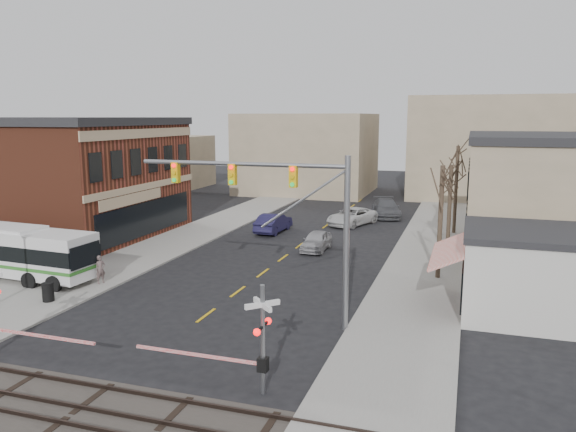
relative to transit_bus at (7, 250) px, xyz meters
The scene contains 19 objects.
ground 14.99m from the transit_bus, 16.39° to the right, with size 160.00×160.00×0.00m, color black.
sidewalk_west 16.59m from the transit_bus, 73.15° to the left, with size 5.00×60.00×0.12m, color gray.
sidewalk_east 28.60m from the transit_bus, 33.59° to the left, with size 5.00×60.00×0.12m, color gray.
ballast_strip 18.86m from the transit_bus, 40.50° to the right, with size 160.00×5.00×0.06m, color #332D28.
rail_tracks 18.86m from the transit_bus, 40.50° to the right, with size 160.00×3.91×0.14m.
awning_shop 30.39m from the transit_bus, ahead, with size 9.74×6.20×4.30m.
tree_east_a 26.04m from the transit_bus, 17.47° to the left, with size 0.28×0.28×6.75m.
tree_east_b 28.67m from the transit_bus, 28.81° to the left, with size 0.28×0.28×6.30m.
tree_east_c 33.44m from the transit_bus, 40.76° to the left, with size 0.28×0.28×7.20m.
transit_bus is the anchor object (origin of this frame).
traffic_signal_mast 18.89m from the transit_bus, ahead, with size 10.34×0.30×8.00m.
rr_crossing_east 21.20m from the transit_bus, 24.32° to the right, with size 5.60×1.36×4.00m.
trash_bin 6.48m from the transit_bus, 28.85° to the right, with size 0.60×0.60×0.99m, color black.
car_a 20.37m from the transit_bus, 38.71° to the left, with size 1.67×4.14×1.41m, color #9B9A9F.
car_b 20.89m from the transit_bus, 59.16° to the left, with size 1.70×4.87×1.61m, color #1A1739.
car_c 28.35m from the transit_bus, 54.69° to the left, with size 2.55×5.53×1.54m, color silver.
car_d 33.96m from the transit_bus, 56.53° to the left, with size 2.38×5.87×1.70m, color #484A4E.
pedestrian_near 6.31m from the transit_bus, ahead, with size 0.60×0.40×1.66m, color #5F4D4C.
pedestrian_far 3.97m from the transit_bus, 42.87° to the left, with size 0.81×0.63×1.66m, color #384462.
Camera 1 is at (12.01, -21.83, 9.69)m, focal length 35.00 mm.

